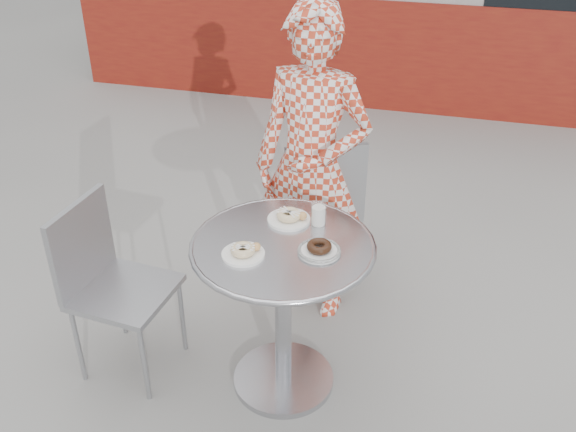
% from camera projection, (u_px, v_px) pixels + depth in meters
% --- Properties ---
extents(ground, '(60.00, 60.00, 0.00)m').
position_uv_depth(ground, '(278.00, 379.00, 3.11)').
color(ground, gray).
rests_on(ground, ground).
extents(bistro_table, '(0.79, 0.79, 0.80)m').
position_uv_depth(bistro_table, '(283.00, 281.00, 2.78)').
color(bistro_table, silver).
rests_on(bistro_table, ground).
extents(chair_far, '(0.57, 0.57, 0.91)m').
position_uv_depth(chair_far, '(317.00, 231.00, 3.72)').
color(chair_far, '#999BA0').
rests_on(chair_far, ground).
extents(chair_left, '(0.46, 0.45, 0.88)m').
position_uv_depth(chair_left, '(128.00, 321.00, 3.06)').
color(chair_left, '#999BA0').
rests_on(chair_left, ground).
extents(seated_person, '(0.66, 0.49, 1.65)m').
position_uv_depth(seated_person, '(312.00, 168.00, 3.21)').
color(seated_person, '#B8331C').
rests_on(seated_person, ground).
extents(plate_far, '(0.19, 0.19, 0.05)m').
position_uv_depth(plate_far, '(290.00, 217.00, 2.83)').
color(plate_far, white).
rests_on(plate_far, bistro_table).
extents(plate_near, '(0.18, 0.18, 0.05)m').
position_uv_depth(plate_near, '(244.00, 252.00, 2.60)').
color(plate_near, white).
rests_on(plate_near, bistro_table).
extents(plate_checker, '(0.18, 0.18, 0.05)m').
position_uv_depth(plate_checker, '(319.00, 249.00, 2.62)').
color(plate_checker, white).
rests_on(plate_checker, bistro_table).
extents(milk_cup, '(0.07, 0.07, 0.10)m').
position_uv_depth(milk_cup, '(318.00, 215.00, 2.79)').
color(milk_cup, white).
rests_on(milk_cup, bistro_table).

